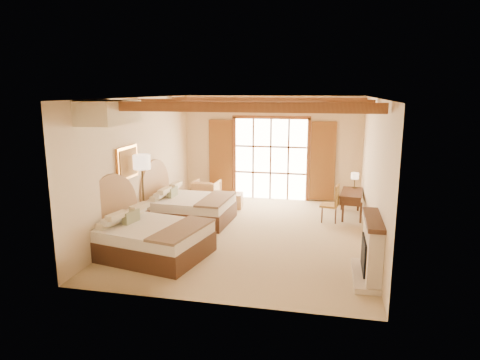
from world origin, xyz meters
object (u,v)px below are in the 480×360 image
(bed_far, at_px, (184,205))
(armchair, at_px, (206,191))
(bed_near, at_px, (145,235))
(desk, at_px, (351,203))
(nightstand, at_px, (134,226))

(bed_far, height_order, armchair, bed_far)
(bed_near, height_order, desk, bed_near)
(bed_near, xyz_separation_m, bed_far, (0.02, 2.43, -0.01))
(armchair, bearing_deg, nightstand, 81.99)
(bed_near, bearing_deg, desk, 52.96)
(bed_near, distance_m, nightstand, 1.01)
(armchair, relative_size, desk, 0.59)
(armchair, bearing_deg, bed_far, 91.78)
(bed_near, relative_size, bed_far, 1.14)
(bed_near, distance_m, bed_far, 2.43)
(bed_far, distance_m, desk, 4.49)
(bed_near, relative_size, desk, 1.88)
(nightstand, xyz_separation_m, desk, (4.92, 2.99, 0.04))
(bed_far, height_order, desk, bed_far)
(bed_far, bearing_deg, bed_near, -87.54)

